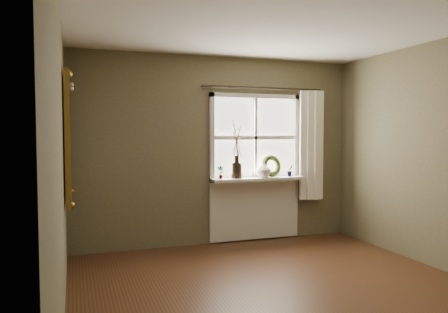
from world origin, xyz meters
TOP-DOWN VIEW (x-y plane):
  - floor at (0.00, 0.00)m, footprint 4.50×4.50m
  - ceiling at (0.00, 0.00)m, footprint 4.50×4.50m
  - wall_back at (0.00, 2.30)m, footprint 4.00×0.10m
  - wall_left at (-2.05, 0.00)m, footprint 0.10×4.50m
  - window_frame at (0.55, 2.23)m, footprint 1.36×0.06m
  - window_sill at (0.55, 2.12)m, footprint 1.36×0.26m
  - window_apron at (0.55, 2.23)m, footprint 1.36×0.04m
  - dark_jug at (0.23, 2.12)m, footprint 0.16×0.16m
  - cream_vase at (0.63, 2.12)m, footprint 0.23×0.23m
  - wreath at (0.77, 2.16)m, footprint 0.34×0.20m
  - potted_plant_left at (-0.01, 2.12)m, footprint 0.10×0.07m
  - potted_plant_right at (1.05, 2.12)m, footprint 0.10×0.09m
  - curtain at (1.39, 2.13)m, footprint 0.36×0.12m
  - curtain_rod at (0.65, 2.17)m, footprint 1.84×0.03m
  - gilt_mirror at (-1.96, 1.49)m, footprint 0.10×1.15m

SIDE VIEW (x-z plane):
  - floor at x=0.00m, z-range 0.00..0.00m
  - window_apron at x=0.55m, z-range 0.02..0.90m
  - window_sill at x=0.55m, z-range 0.88..0.92m
  - potted_plant_right at x=1.05m, z-range 0.92..1.09m
  - potted_plant_left at x=-0.01m, z-range 0.92..1.10m
  - dark_jug at x=0.23m, z-range 0.92..1.14m
  - cream_vase at x=0.63m, z-range 0.92..1.15m
  - wreath at x=0.77m, z-range 0.88..1.20m
  - wall_back at x=0.00m, z-range 0.00..2.60m
  - wall_left at x=-2.05m, z-range 0.00..2.60m
  - curtain at x=1.39m, z-range 0.57..2.16m
  - window_frame at x=0.55m, z-range 0.86..2.10m
  - gilt_mirror at x=-1.96m, z-range 0.80..2.17m
  - curtain_rod at x=0.65m, z-range 2.16..2.20m
  - ceiling at x=0.00m, z-range 2.60..2.60m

